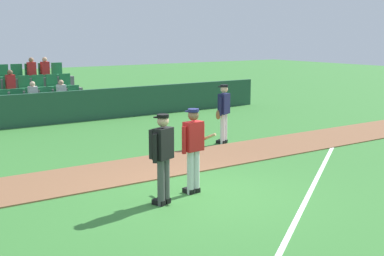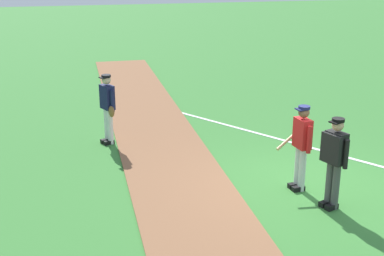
# 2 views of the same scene
# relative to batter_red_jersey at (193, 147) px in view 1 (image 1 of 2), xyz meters

# --- Properties ---
(ground_plane) EXTENTS (80.00, 80.00, 0.00)m
(ground_plane) POSITION_rel_batter_red_jersey_xyz_m (-0.03, -0.18, -0.97)
(ground_plane) COLOR #387A33
(infield_dirt_path) EXTENTS (28.00, 2.13, 0.03)m
(infield_dirt_path) POSITION_rel_batter_red_jersey_xyz_m (-0.03, 2.32, -0.95)
(infield_dirt_path) COLOR brown
(infield_dirt_path) RESTS_ON ground
(foul_line_chalk) EXTENTS (9.89, 6.96, 0.01)m
(foul_line_chalk) POSITION_rel_batter_red_jersey_xyz_m (2.97, -0.68, -0.96)
(foul_line_chalk) COLOR white
(foul_line_chalk) RESTS_ON ground
(dugout_fence) EXTENTS (20.00, 0.16, 1.17)m
(dugout_fence) POSITION_rel_batter_red_jersey_xyz_m (-0.03, 9.76, -0.38)
(dugout_fence) COLOR #234C38
(dugout_fence) RESTS_ON ground
(stadium_bleachers) EXTENTS (5.00, 2.95, 2.30)m
(stadium_bleachers) POSITION_rel_batter_red_jersey_xyz_m (-0.03, 11.63, -0.34)
(stadium_bleachers) COLOR slate
(stadium_bleachers) RESTS_ON ground
(batter_red_jersey) EXTENTS (0.72, 0.75, 1.76)m
(batter_red_jersey) POSITION_rel_batter_red_jersey_xyz_m (0.00, 0.00, 0.00)
(batter_red_jersey) COLOR silver
(batter_red_jersey) RESTS_ON ground
(umpire_home_plate) EXTENTS (0.56, 0.41, 1.76)m
(umpire_home_plate) POSITION_rel_batter_red_jersey_xyz_m (-0.89, -0.25, 0.03)
(umpire_home_plate) COLOR #4C4C4C
(umpire_home_plate) RESTS_ON ground
(runner_navy_jersey) EXTENTS (0.65, 0.42, 1.76)m
(runner_navy_jersey) POSITION_rel_batter_red_jersey_xyz_m (3.57, 3.56, -0.01)
(runner_navy_jersey) COLOR white
(runner_navy_jersey) RESTS_ON ground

